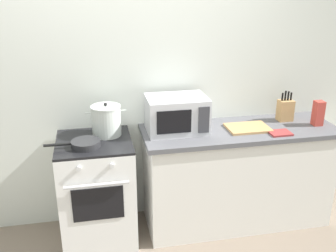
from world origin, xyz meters
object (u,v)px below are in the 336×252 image
Objects in this scene: stove at (97,191)px; microwave at (177,114)px; cutting_board at (248,128)px; knife_block at (285,110)px; frying_pan at (85,144)px; stock_pot at (106,121)px; oven_mitt at (280,133)px; pasta_box at (318,113)px.

microwave is at bearing 6.49° from stove.
knife_block is (0.41, 0.14, 0.09)m from cutting_board.
stock_pot is at bearing 49.56° from frying_pan.
microwave is 2.78× the size of oven_mitt.
stock_pot is at bearing 43.04° from stove.
stove is at bearing 174.07° from oven_mitt.
stock_pot is 0.91× the size of cutting_board.
cutting_board is at bearing -161.20° from knife_block.
microwave is 1.03m from knife_block.
oven_mitt is at bearing -1.86° from frying_pan.
frying_pan is at bearing 178.14° from oven_mitt.
knife_block is 0.28m from pasta_box.
frying_pan is 1.38m from cutting_board.
cutting_board is 0.44m from knife_block.
frying_pan is at bearing -166.32° from microwave.
knife_block is at bearing 142.77° from pasta_box.
stove is 0.61m from stock_pot.
stock_pot reaches higher than pasta_box.
pasta_box is (1.83, -0.13, -0.02)m from stock_pot.
knife_block is (1.03, 0.06, -0.05)m from microwave.
cutting_board is (0.61, -0.08, -0.14)m from microwave.
frying_pan is (-0.07, -0.11, 0.48)m from stove.
stock_pot is at bearing 175.80° from pasta_box.
stove is at bearing -179.95° from cutting_board.
cutting_board is 0.64m from pasta_box.
pasta_box is at bearing -37.23° from knife_block.
oven_mitt is (-0.19, -0.30, -0.09)m from knife_block.
stock_pot is at bearing 175.01° from cutting_board.
frying_pan is 1.81m from knife_block.
knife_block is (1.79, 0.25, 0.07)m from frying_pan.
microwave is (0.76, 0.19, 0.12)m from frying_pan.
knife_block is (1.61, 0.04, -0.03)m from stock_pot.
microwave reaches higher than cutting_board.
knife_block reaches higher than stove.
stove is at bearing -136.96° from stock_pot.
stock_pot is 1.84m from pasta_box.
stove is 2.56× the size of cutting_board.
cutting_board is at bearing -7.24° from microwave.
stove is 5.11× the size of oven_mitt.
stock_pot reaches higher than oven_mitt.
oven_mitt is (1.53, -0.16, 0.47)m from stove.
cutting_board reaches higher than stove.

